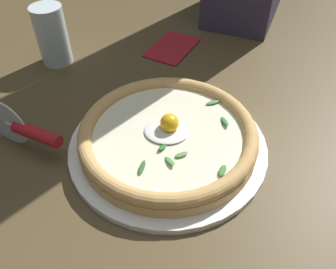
# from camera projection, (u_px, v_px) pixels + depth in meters

# --- Properties ---
(ground_plane) EXTENTS (2.40, 2.40, 0.03)m
(ground_plane) POSITION_uv_depth(u_px,v_px,m) (194.00, 152.00, 0.61)
(ground_plane) COLOR brown
(ground_plane) RESTS_ON ground
(pizza_plate) EXTENTS (0.34, 0.34, 0.01)m
(pizza_plate) POSITION_uv_depth(u_px,v_px,m) (168.00, 145.00, 0.60)
(pizza_plate) COLOR white
(pizza_plate) RESTS_ON ground
(pizza) EXTENTS (0.30, 0.30, 0.05)m
(pizza) POSITION_uv_depth(u_px,v_px,m) (168.00, 135.00, 0.58)
(pizza) COLOR tan
(pizza) RESTS_ON pizza_plate
(pizza_cutter) EXTENTS (0.15, 0.06, 0.09)m
(pizza_cutter) POSITION_uv_depth(u_px,v_px,m) (26.00, 130.00, 0.57)
(pizza_cutter) COLOR silver
(pizza_cutter) RESTS_ON ground
(drinking_glass) EXTENTS (0.07, 0.07, 0.13)m
(drinking_glass) POSITION_uv_depth(u_px,v_px,m) (53.00, 39.00, 0.76)
(drinking_glass) COLOR silver
(drinking_glass) RESTS_ON ground
(folded_napkin) EXTENTS (0.14, 0.16, 0.01)m
(folded_napkin) POSITION_uv_depth(u_px,v_px,m) (172.00, 47.00, 0.84)
(folded_napkin) COLOR #A41C24
(folded_napkin) RESTS_ON ground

